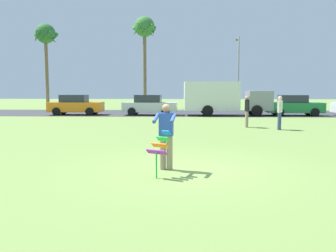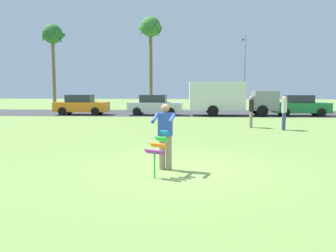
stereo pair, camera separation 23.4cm
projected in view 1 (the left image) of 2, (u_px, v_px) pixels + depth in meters
The scene contains 13 objects.
ground_plane at pixel (183, 169), 9.54m from camera, with size 120.00×120.00×0.00m, color olive.
road_strip at pixel (185, 113), 30.65m from camera, with size 120.00×8.00×0.01m, color #38383D.
person_kite_flyer at pixel (166, 134), 9.39m from camera, with size 0.59×0.69×1.73m.
kite_held at pixel (160, 147), 8.66m from camera, with size 0.60×0.73×1.11m.
parked_car_orange at pixel (76, 105), 28.60m from camera, with size 4.21×1.85×1.60m.
parked_car_silver at pixel (150, 105), 28.32m from camera, with size 4.26×1.96×1.60m.
parked_truck_grey_van at pixel (222, 97), 27.98m from camera, with size 6.76×2.27×2.62m.
parked_car_green at pixel (294, 106), 27.78m from camera, with size 4.23×1.90×1.60m.
palm_tree_left_near at pixel (46, 37), 38.51m from camera, with size 2.58×2.71×8.98m.
palm_tree_right_near at pixel (145, 31), 37.38m from camera, with size 2.58×2.71×9.51m.
streetlight_pole at pixel (238, 68), 34.52m from camera, with size 0.24×1.65×7.00m.
person_walker_near at pixel (280, 112), 18.45m from camera, with size 0.34×0.53×1.73m.
person_walker_far at pixel (247, 110), 19.58m from camera, with size 0.25×0.57×1.73m.
Camera 1 is at (0.04, -9.37, 2.15)m, focal length 38.51 mm.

